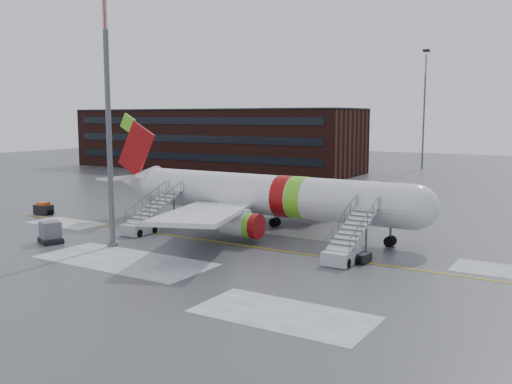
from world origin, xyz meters
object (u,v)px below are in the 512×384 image
Objects in this scene: airstair_aft at (145,222)px; light_mast_near at (108,106)px; pushback_tug at (351,252)px; airliner at (259,195)px; airstair_fwd at (346,247)px; baggage_tractor at (44,209)px; uld_container at (50,233)px.

light_mast_near is (1.54, -5.64, 10.63)m from airstair_aft.
airliner is at bearing 152.66° from pushback_tug.
pushback_tug is (20.47, 0.34, -0.43)m from airstair_aft.
airstair_fwd is 0.34× the size of light_mast_near.
airstair_fwd and airstair_aft have the same top height.
pushback_tug is at bearing 49.25° from airstair_fwd.
baggage_tractor is (-36.77, 1.64, -0.49)m from airstair_fwd.
airstair_aft is (-8.49, -6.54, -2.35)m from airliner.
airstair_fwd is 0.62m from pushback_tug.
light_mast_near is at bearing -21.86° from baggage_tractor.
light_mast_near is at bearing 17.95° from uld_container.
light_mast_near is at bearing -74.70° from airstair_aft.
airstair_fwd is (11.69, -6.54, -2.35)m from airliner.
pushback_tug is at bearing 17.63° from uld_container.
pushback_tug is 0.12× the size of light_mast_near.
airliner reaches higher than airstair_aft.
airstair_aft is at bearing -5.63° from baggage_tractor.
pushback_tug is 1.00× the size of uld_container.
airstair_fwd is at bearing 16.84° from light_mast_near.
uld_container is (-4.04, -7.45, -0.21)m from airstair_aft.
light_mast_near is (18.14, -7.28, 11.12)m from baggage_tractor.
uld_container is 12.33m from light_mast_near.
light_mast_near is at bearing -163.16° from airstair_fwd.
uld_container is at bearing -162.37° from pushback_tug.
baggage_tractor is 0.12× the size of light_mast_near.
airliner is 1.56× the size of light_mast_near.
pushback_tug is 22.72m from light_mast_near.
light_mast_near reaches higher than airstair_aft.
airstair_fwd reaches higher than baggage_tractor.
light_mast_near reaches higher than airstair_fwd.
light_mast_near is at bearing -162.46° from pushback_tug.
airstair_aft reaches higher than uld_container.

